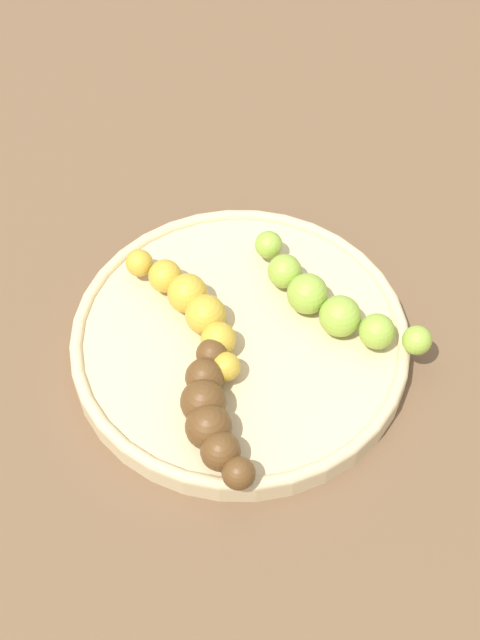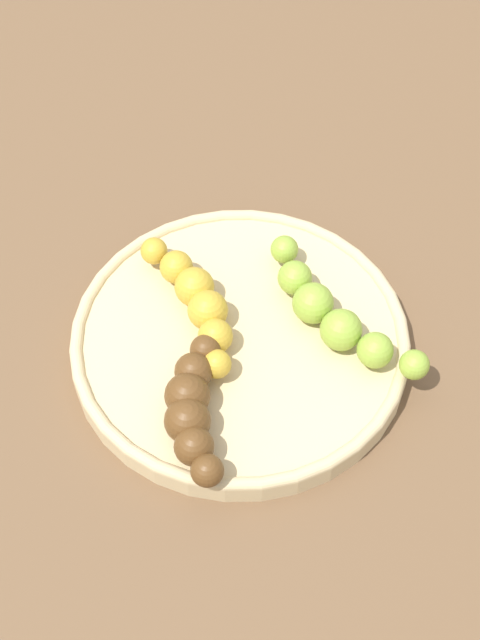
% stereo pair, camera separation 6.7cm
% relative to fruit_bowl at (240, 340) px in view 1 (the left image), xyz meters
% --- Properties ---
extents(ground_plane, '(2.40, 2.40, 0.00)m').
position_rel_fruit_bowl_xyz_m(ground_plane, '(0.00, 0.00, -0.01)').
color(ground_plane, brown).
extents(fruit_bowl, '(0.26, 0.26, 0.02)m').
position_rel_fruit_bowl_xyz_m(fruit_bowl, '(0.00, 0.00, 0.00)').
color(fruit_bowl, '#D1B784').
rests_on(fruit_bowl, ground_plane).
extents(banana_overripe, '(0.12, 0.06, 0.03)m').
position_rel_fruit_bowl_xyz_m(banana_overripe, '(0.06, -0.05, 0.02)').
color(banana_overripe, '#593819').
rests_on(banana_overripe, fruit_bowl).
extents(banana_green, '(0.16, 0.08, 0.03)m').
position_rel_fruit_bowl_xyz_m(banana_green, '(0.01, 0.07, 0.02)').
color(banana_green, '#8CAD38').
rests_on(banana_green, fruit_bowl).
extents(banana_spotted, '(0.14, 0.05, 0.03)m').
position_rel_fruit_bowl_xyz_m(banana_spotted, '(-0.03, -0.03, 0.02)').
color(banana_spotted, gold).
rests_on(banana_spotted, fruit_bowl).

